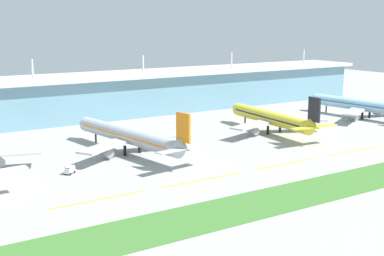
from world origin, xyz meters
TOP-DOWN VIEW (x-y plane):
  - ground_plane at (0.00, 0.00)m, footprint 600.00×600.00m
  - terminal_building at (-0.00, 108.78)m, footprint 288.00×34.00m
  - airliner_near_middle at (-41.57, 33.49)m, footprint 48.18×69.17m
  - airliner_far_middle at (25.89, 32.94)m, footprint 48.64×62.30m
  - airliner_farthest at (87.69, 35.27)m, footprint 48.50×66.31m
  - taxiway_stripe_west at (-71.00, -7.81)m, footprint 28.00×0.70m
  - taxiway_stripe_mid_west at (-37.00, -7.81)m, footprint 28.00×0.70m
  - taxiway_stripe_centre at (-3.00, -7.81)m, footprint 28.00×0.70m
  - taxiway_stripe_mid_east at (31.00, -7.81)m, footprint 28.00×0.70m
  - grass_verge at (0.00, -33.46)m, footprint 300.00×18.00m
  - baggage_cart at (-69.04, 19.89)m, footprint 3.92×3.70m
  - safety_cone_left_wingtip at (81.11, 20.54)m, footprint 0.56×0.56m

SIDE VIEW (x-z plane):
  - ground_plane at x=0.00m, z-range 0.00..0.00m
  - taxiway_stripe_west at x=-71.00m, z-range 0.00..0.04m
  - taxiway_stripe_mid_west at x=-37.00m, z-range 0.00..0.04m
  - taxiway_stripe_centre at x=-3.00m, z-range 0.00..0.04m
  - taxiway_stripe_mid_east at x=31.00m, z-range 0.00..0.04m
  - grass_verge at x=0.00m, z-range 0.00..0.10m
  - safety_cone_left_wingtip at x=81.11m, z-range 0.00..0.70m
  - baggage_cart at x=-69.04m, z-range 0.02..2.50m
  - airliner_far_middle at x=25.89m, z-range -3.00..15.90m
  - airliner_farthest at x=87.69m, z-range -3.00..15.90m
  - airliner_near_middle at x=-41.57m, z-range -2.99..15.91m
  - terminal_building at x=0.00m, z-range -4.30..26.30m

